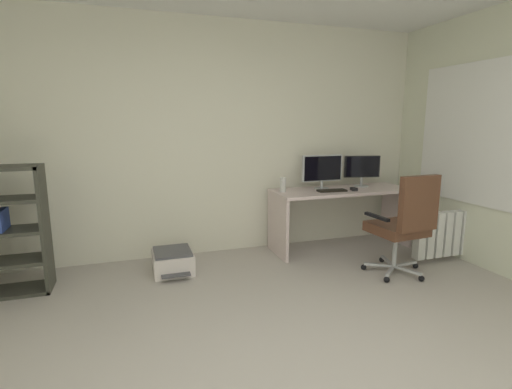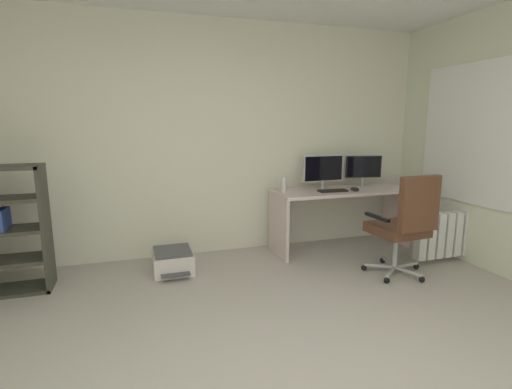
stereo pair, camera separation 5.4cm
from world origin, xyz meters
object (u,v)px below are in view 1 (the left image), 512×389
Objects in this scene: printer at (173,261)px; radiator at (454,233)px; monitor_main at (322,169)px; computer_mouse at (354,189)px; office_chair at (404,222)px; keyboard at (332,191)px; desktop_speaker at (283,185)px; desk at (341,204)px; monitor_secondary at (362,168)px.

printer is 3.14m from radiator.
monitor_main is at bearing 7.52° from printer.
computer_mouse is 1.21m from radiator.
monitor_main is at bearing 107.54° from office_chair.
office_chair is 1.00× the size of radiator.
office_chair is 1.99× the size of printer.
computer_mouse reaches higher than keyboard.
computer_mouse is at bearing -2.38° from keyboard.
desktop_speaker reaches higher than computer_mouse.
desk is 2.12m from printer.
monitor_main is 0.55m from desktop_speaker.
desktop_speaker reaches higher than radiator.
desktop_speaker is 2.01m from radiator.
printer is (-2.15, -0.02, -0.65)m from computer_mouse.
radiator is at bearing 14.06° from office_chair.
computer_mouse reaches higher than radiator.
monitor_secondary is 1.28m from radiator.
desk is 0.25m from computer_mouse.
radiator is (1.01, -0.77, -0.25)m from desk.
desk is 3.23× the size of monitor_main.
radiator is at bearing -52.45° from monitor_secondary.
monitor_secondary is 1.32× the size of keyboard.
radiator is (0.92, -0.64, -0.45)m from computer_mouse.
office_chair is at bearing -72.46° from monitor_main.
desk is 0.80m from desktop_speaker.
desktop_speaker is at bearing 176.16° from desk.
monitor_main is at bearing 156.11° from desk.
monitor_main is at bearing 144.70° from radiator.
monitor_main is 1.65m from radiator.
office_chair is at bearing -50.04° from desktop_speaker.
keyboard is at bearing 150.63° from radiator.
monitor_main is 1.22m from office_chair.
office_chair reaches higher than computer_mouse.
monitor_secondary is 0.85× the size of printer.
monitor_main reaches higher than keyboard.
desk is 1.00m from office_chair.
keyboard is 1.98m from printer.
computer_mouse is 2.25m from printer.
computer_mouse is (-0.25, -0.23, -0.21)m from monitor_secondary.
monitor_secondary is at bearing 51.38° from computer_mouse.
keyboard is 0.32× the size of radiator.
office_chair is at bearing -165.94° from radiator.
office_chair reaches higher than desktop_speaker.
desk is at bearing -23.89° from monitor_main.
monitor_main is 3.10× the size of desktop_speaker.
computer_mouse is 0.09× the size of office_chair.
computer_mouse is at bearing -55.66° from desk.
keyboard reaches higher than desk.
printer is (-1.84, -0.24, -0.87)m from monitor_main.
desk is 3.21× the size of printer.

